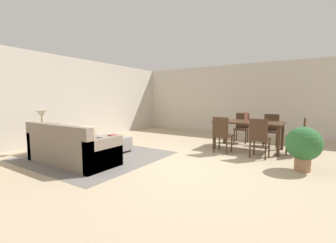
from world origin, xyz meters
TOP-DOWN VIEW (x-y plane):
  - ground_plane at (0.00, 0.00)m, footprint 10.80×10.80m
  - wall_back at (0.00, 5.00)m, footprint 9.00×0.12m
  - wall_left at (-4.50, 0.50)m, footprint 0.12×11.00m
  - area_rug at (-2.19, -0.43)m, footprint 3.00×2.80m
  - couch at (-2.16, -1.09)m, footprint 2.08×0.88m
  - ottoman_table at (-2.23, 0.17)m, footprint 0.97×0.46m
  - side_table at (-3.50, -0.96)m, footprint 0.40×0.40m
  - table_lamp at (-3.50, -0.96)m, footprint 0.26×0.26m
  - dining_table at (0.72, 2.31)m, footprint 1.71×0.99m
  - dining_chair_near_left at (0.27, 1.48)m, footprint 0.43×0.43m
  - dining_chair_near_right at (1.16, 1.47)m, footprint 0.43×0.43m
  - dining_chair_far_left at (0.32, 3.20)m, footprint 0.43×0.43m
  - dining_chair_far_right at (1.18, 3.14)m, footprint 0.42×0.42m
  - dining_chair_head_east at (1.92, 2.30)m, footprint 0.41×0.41m
  - vase_centerpiece at (0.67, 2.26)m, footprint 0.09×0.09m
  - book_on_ottoman at (-2.26, 0.25)m, footprint 0.28×0.22m
  - potted_plant at (2.04, 0.95)m, footprint 0.64×0.64m

SIDE VIEW (x-z plane):
  - ground_plane at x=0.00m, z-range 0.00..0.00m
  - area_rug at x=-2.19m, z-range 0.00..0.01m
  - ottoman_table at x=-2.23m, z-range 0.03..0.41m
  - couch at x=-2.16m, z-range -0.13..0.73m
  - book_on_ottoman at x=-2.26m, z-range 0.38..0.42m
  - side_table at x=-3.50m, z-range 0.16..0.73m
  - potted_plant at x=2.04m, z-range 0.08..0.92m
  - dining_chair_near_left at x=0.27m, z-range 0.06..0.98m
  - dining_chair_near_right at x=1.16m, z-range 0.06..0.98m
  - dining_chair_far_left at x=0.32m, z-range 0.06..0.98m
  - dining_chair_far_right at x=1.18m, z-range 0.06..0.98m
  - dining_chair_head_east at x=1.92m, z-range 0.06..0.98m
  - dining_table at x=0.72m, z-range 0.29..1.05m
  - vase_centerpiece at x=0.67m, z-range 0.76..1.02m
  - table_lamp at x=-3.50m, z-range 0.71..1.24m
  - wall_back at x=0.00m, z-range 0.00..2.70m
  - wall_left at x=-4.50m, z-range 0.00..2.70m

